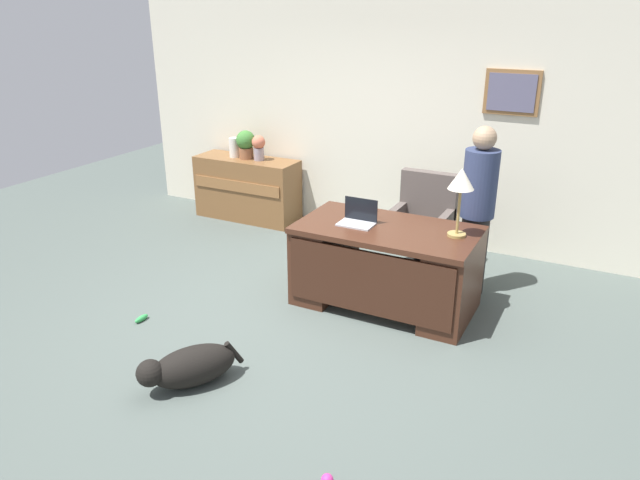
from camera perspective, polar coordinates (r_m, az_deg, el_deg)
name	(u,v)px	position (r m, az deg, el deg)	size (l,w,h in m)	color
ground_plane	(284,326)	(5.29, -3.52, -8.26)	(12.00, 12.00, 0.00)	#4C5651
back_wall	(395,124)	(7.06, 7.25, 11.04)	(7.00, 0.16, 2.70)	beige
desk	(385,265)	(5.47, 6.26, -2.39)	(1.62, 0.89, 0.78)	#422316
credenza	(247,189)	(7.81, -7.00, 4.94)	(1.37, 0.50, 0.81)	brown
armchair	(422,228)	(6.29, 9.81, 1.19)	(0.60, 0.59, 1.03)	#564C47
person_standing	(477,210)	(5.76, 14.91, 2.79)	(0.32, 0.32, 1.64)	#262323
dog_lying	(189,367)	(4.57, -12.52, -11.82)	(0.61, 0.71, 0.30)	black
laptop	(358,218)	(5.41, 3.71, 2.16)	(0.32, 0.22, 0.22)	#B2B5BA
desk_lamp	(461,183)	(5.11, 13.45, 5.35)	(0.22, 0.22, 0.60)	#9E8447
vase_with_flowers	(259,146)	(7.56, -5.93, 8.95)	(0.17, 0.17, 0.32)	gray
vase_empty	(234,147)	(7.78, -8.25, 8.82)	(0.13, 0.13, 0.25)	silver
potted_plant	(246,143)	(7.66, -7.16, 9.24)	(0.24, 0.24, 0.36)	brown
dog_toy_ball	(327,480)	(3.76, 0.69, -22.10)	(0.07, 0.07, 0.07)	#D8338C
dog_toy_bone	(141,318)	(5.58, -16.82, -7.24)	(0.15, 0.05, 0.05)	green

